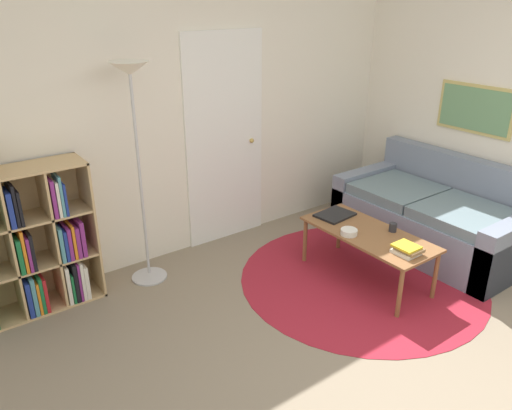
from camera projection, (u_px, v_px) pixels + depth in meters
ground_plane at (415, 402)px, 3.01m from camera, size 14.00×14.00×0.00m
wall_back at (193, 113)px, 4.44m from camera, size 7.54×0.11×2.60m
wall_right at (474, 105)px, 4.70m from camera, size 0.08×5.57×2.60m
rug at (361, 278)px, 4.31m from camera, size 2.08×2.08×0.01m
bookshelf at (28, 247)px, 3.72m from camera, size 0.92×0.34×1.14m
floor_lamp at (133, 108)px, 3.75m from camera, size 0.30×0.30×1.82m
couch at (435, 217)px, 4.81m from camera, size 0.94×1.76×0.84m
coffee_table at (368, 237)px, 4.16m from camera, size 0.51×1.15×0.44m
laptop at (335, 215)px, 4.45m from camera, size 0.35×0.28×0.02m
bowl at (349, 232)px, 4.10m from camera, size 0.14×0.14×0.05m
book_stack_on_table at (407, 250)px, 3.80m from camera, size 0.18×0.20×0.07m
cup at (393, 227)px, 4.15m from camera, size 0.06×0.06×0.07m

